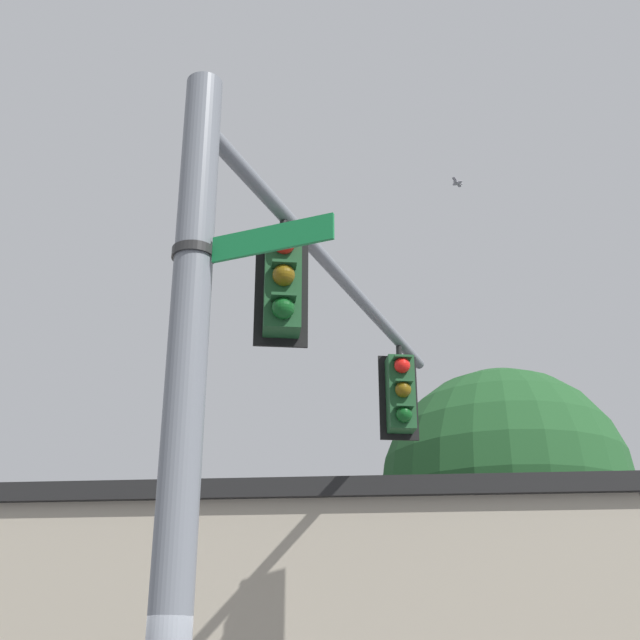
{
  "coord_description": "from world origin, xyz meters",
  "views": [
    {
      "loc": [
        -0.38,
        6.17,
        2.11
      ],
      "look_at": [
        -1.26,
        -2.32,
        5.71
      ],
      "focal_mm": 47.84,
      "sensor_mm": 36.0,
      "label": 1
    }
  ],
  "objects_px": {
    "traffic_light_mid_inner": "(401,393)",
    "traffic_light_nearest_pole": "(283,282)",
    "bird_flying": "(457,183)",
    "street_name_sign": "(226,248)"
  },
  "relations": [
    {
      "from": "traffic_light_nearest_pole",
      "to": "bird_flying",
      "type": "bearing_deg",
      "value": -126.11
    },
    {
      "from": "street_name_sign",
      "to": "traffic_light_nearest_pole",
      "type": "bearing_deg",
      "value": -108.91
    },
    {
      "from": "traffic_light_mid_inner",
      "to": "street_name_sign",
      "type": "xyz_separation_m",
      "value": [
        2.38,
        4.97,
        -0.48
      ]
    },
    {
      "from": "traffic_light_nearest_pole",
      "to": "traffic_light_mid_inner",
      "type": "xyz_separation_m",
      "value": [
        -1.84,
        -3.39,
        0.0
      ]
    },
    {
      "from": "traffic_light_mid_inner",
      "to": "traffic_light_nearest_pole",
      "type": "bearing_deg",
      "value": 61.49
    },
    {
      "from": "street_name_sign",
      "to": "bird_flying",
      "type": "bearing_deg",
      "value": -122.0
    },
    {
      "from": "bird_flying",
      "to": "street_name_sign",
      "type": "bearing_deg",
      "value": 58.0
    },
    {
      "from": "traffic_light_nearest_pole",
      "to": "bird_flying",
      "type": "height_order",
      "value": "bird_flying"
    },
    {
      "from": "traffic_light_mid_inner",
      "to": "street_name_sign",
      "type": "height_order",
      "value": "traffic_light_mid_inner"
    },
    {
      "from": "street_name_sign",
      "to": "bird_flying",
      "type": "height_order",
      "value": "bird_flying"
    }
  ]
}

